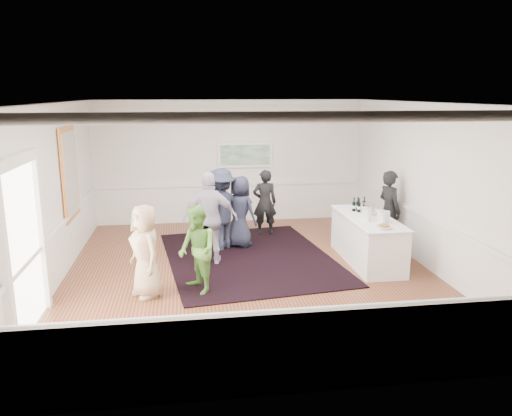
{
  "coord_description": "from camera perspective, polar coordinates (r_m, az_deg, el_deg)",
  "views": [
    {
      "loc": [
        -1.18,
        -8.98,
        3.38
      ],
      "look_at": [
        0.15,
        0.2,
        1.22
      ],
      "focal_mm": 35.0,
      "sensor_mm": 36.0,
      "label": 1
    }
  ],
  "objects": [
    {
      "name": "wainscoting",
      "position": [
        9.5,
        -0.72,
        -4.54
      ],
      "size": [
        7.0,
        8.0,
        1.0
      ],
      "primitive_type": null,
      "color": "white",
      "rests_on": "floor"
    },
    {
      "name": "guest_navy",
      "position": [
        11.04,
        -1.85,
        -0.43
      ],
      "size": [
        0.92,
        0.89,
        1.59
      ],
      "primitive_type": "imported",
      "rotation": [
        0.0,
        0.0,
        2.42
      ],
      "color": "#202436",
      "rests_on": "floor"
    },
    {
      "name": "guest_dark_a",
      "position": [
        10.83,
        -4.03,
        -0.16
      ],
      "size": [
        1.29,
        1.29,
        1.8
      ],
      "primitive_type": "imported",
      "rotation": [
        0.0,
        0.0,
        3.92
      ],
      "color": "#202436",
      "rests_on": "floor"
    },
    {
      "name": "ice_bucket",
      "position": [
        10.36,
        12.69,
        -0.19
      ],
      "size": [
        0.26,
        0.26,
        0.25
      ],
      "primitive_type": "cylinder",
      "color": "silver",
      "rests_on": "serving_table"
    },
    {
      "name": "area_rug",
      "position": [
        10.47,
        -0.78,
        -5.67
      ],
      "size": [
        3.79,
        4.69,
        0.02
      ],
      "primitive_type": "cube",
      "rotation": [
        0.0,
        0.0,
        0.12
      ],
      "color": "black",
      "rests_on": "floor"
    },
    {
      "name": "floor",
      "position": [
        9.66,
        -0.71,
        -7.37
      ],
      "size": [
        8.0,
        8.0,
        0.0
      ],
      "primitive_type": "plane",
      "color": "brown",
      "rests_on": "ground"
    },
    {
      "name": "wall_left",
      "position": [
        9.44,
        -22.31,
        1.25
      ],
      "size": [
        0.02,
        8.0,
        3.2
      ],
      "primitive_type": "cube",
      "color": "white",
      "rests_on": "floor"
    },
    {
      "name": "guest_green",
      "position": [
        8.57,
        -6.75,
        -4.77
      ],
      "size": [
        0.83,
        0.91,
        1.52
      ],
      "primitive_type": "imported",
      "rotation": [
        0.0,
        0.0,
        -1.15
      ],
      "color": "#61A542",
      "rests_on": "floor"
    },
    {
      "name": "bartender",
      "position": [
        11.22,
        14.98,
        -0.26
      ],
      "size": [
        0.57,
        0.72,
        1.74
      ],
      "primitive_type": "imported",
      "rotation": [
        0.0,
        0.0,
        1.84
      ],
      "color": "black",
      "rests_on": "floor"
    },
    {
      "name": "guest_dark_b",
      "position": [
        11.96,
        1.0,
        0.63
      ],
      "size": [
        0.59,
        0.39,
        1.59
      ],
      "primitive_type": "imported",
      "rotation": [
        0.0,
        0.0,
        3.12
      ],
      "color": "black",
      "rests_on": "floor"
    },
    {
      "name": "landscape_painting",
      "position": [
        13.11,
        -1.26,
        6.09
      ],
      "size": [
        1.44,
        0.06,
        0.66
      ],
      "color": "white",
      "rests_on": "wall_back"
    },
    {
      "name": "ceiling",
      "position": [
        9.05,
        -0.77,
        11.97
      ],
      "size": [
        7.0,
        8.0,
        0.02
      ],
      "primitive_type": "cube",
      "color": "white",
      "rests_on": "wall_back"
    },
    {
      "name": "mirror",
      "position": [
        10.64,
        -20.51,
        3.74
      ],
      "size": [
        0.05,
        1.25,
        1.85
      ],
      "color": "#F79A48",
      "rests_on": "wall_left"
    },
    {
      "name": "guest_lilac",
      "position": [
        9.94,
        -5.26,
        -1.21
      ],
      "size": [
        1.14,
        0.59,
        1.86
      ],
      "primitive_type": "imported",
      "rotation": [
        0.0,
        0.0,
        3.01
      ],
      "color": "#B5ABC0",
      "rests_on": "floor"
    },
    {
      "name": "doorway",
      "position": [
        7.68,
        -25.11,
        -2.95
      ],
      "size": [
        0.1,
        1.78,
        2.56
      ],
      "color": "white",
      "rests_on": "wall_left"
    },
    {
      "name": "serving_table",
      "position": [
        10.36,
        12.59,
        -3.51
      ],
      "size": [
        0.88,
        2.32,
        0.94
      ],
      "color": "white",
      "rests_on": "floor"
    },
    {
      "name": "wall_right",
      "position": [
        10.28,
        19.02,
        2.42
      ],
      "size": [
        0.02,
        8.0,
        3.2
      ],
      "primitive_type": "cube",
      "color": "white",
      "rests_on": "floor"
    },
    {
      "name": "wine_bottles",
      "position": [
        10.66,
        11.78,
        0.44
      ],
      "size": [
        0.32,
        0.25,
        0.31
      ],
      "color": "black",
      "rests_on": "serving_table"
    },
    {
      "name": "guest_tan",
      "position": [
        8.53,
        -12.52,
        -4.84
      ],
      "size": [
        0.81,
        0.92,
        1.59
      ],
      "primitive_type": "imported",
      "rotation": [
        0.0,
        0.0,
        -1.08
      ],
      "color": "tan",
      "rests_on": "floor"
    },
    {
      "name": "wall_front",
      "position": [
        5.41,
        4.84,
        -6.11
      ],
      "size": [
        7.0,
        0.02,
        3.2
      ],
      "primitive_type": "cube",
      "color": "white",
      "rests_on": "floor"
    },
    {
      "name": "wall_back",
      "position": [
        13.15,
        -3.02,
        5.31
      ],
      "size": [
        7.0,
        0.02,
        3.2
      ],
      "primitive_type": "cube",
      "color": "white",
      "rests_on": "floor"
    },
    {
      "name": "juice_pitchers",
      "position": [
        9.91,
        13.6,
        -0.82
      ],
      "size": [
        0.44,
        0.59,
        0.24
      ],
      "color": "#6CB741",
      "rests_on": "serving_table"
    },
    {
      "name": "nut_bowl",
      "position": [
        9.43,
        14.44,
        -2.08
      ],
      "size": [
        0.28,
        0.28,
        0.08
      ],
      "color": "white",
      "rests_on": "serving_table"
    }
  ]
}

